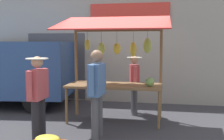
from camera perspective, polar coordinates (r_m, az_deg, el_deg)
name	(u,v)px	position (r m, az deg, el deg)	size (l,w,h in m)	color
ground_plane	(114,121)	(6.42, 0.50, -10.89)	(40.00, 40.00, 0.00)	#38383D
street_backdrop	(125,48)	(8.33, 2.87, 4.81)	(9.00, 0.30, 3.40)	#9E998E
market_stall	(116,56)	(6.19, 0.90, 3.07)	(2.50, 1.46, 2.50)	brown
vendor_with_sunhat	(134,81)	(6.91, 4.78, -2.26)	(0.39, 0.65, 1.51)	#4C4C51
shopper_in_striped_shirt	(38,91)	(5.21, -15.57, -4.43)	(0.41, 0.69, 1.60)	#232328
shopper_with_shopping_bag	(97,87)	(5.11, -3.26, -3.69)	(0.25, 0.72, 1.72)	#4C4C51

